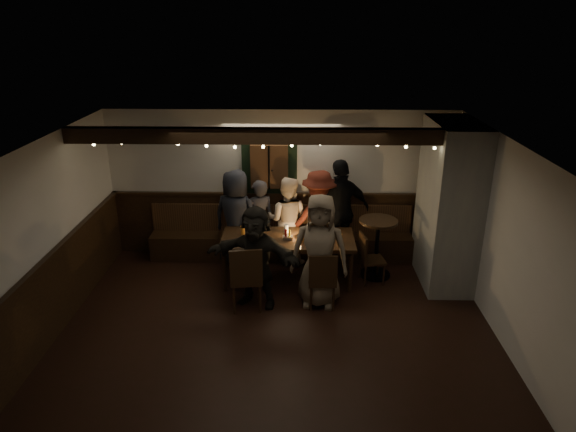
{
  "coord_description": "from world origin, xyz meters",
  "views": [
    {
      "loc": [
        0.29,
        -6.08,
        4.06
      ],
      "look_at": [
        0.14,
        1.6,
        1.05
      ],
      "focal_mm": 32.0,
      "sensor_mm": 36.0,
      "label": 1
    }
  ],
  "objects_px": {
    "chair_end": "(368,256)",
    "person_d": "(319,217)",
    "high_top": "(377,241)",
    "person_c": "(287,220)",
    "person_f": "(256,257)",
    "dining_table": "(288,241)",
    "person_a": "(236,217)",
    "person_e": "(340,212)",
    "person_b": "(259,221)",
    "chair_near_left": "(246,275)",
    "person_g": "(320,251)",
    "chair_near_right": "(322,278)"
  },
  "relations": [
    {
      "from": "chair_end",
      "to": "chair_near_right",
      "type": "bearing_deg",
      "value": -132.93
    },
    {
      "from": "person_a",
      "to": "person_b",
      "type": "xyz_separation_m",
      "value": [
        0.39,
        0.09,
        -0.1
      ]
    },
    {
      "from": "person_a",
      "to": "person_c",
      "type": "height_order",
      "value": "person_a"
    },
    {
      "from": "chair_near_right",
      "to": "person_a",
      "type": "bearing_deg",
      "value": 132.98
    },
    {
      "from": "chair_near_left",
      "to": "high_top",
      "type": "xyz_separation_m",
      "value": [
        2.04,
        1.13,
        0.05
      ]
    },
    {
      "from": "chair_end",
      "to": "person_f",
      "type": "distance_m",
      "value": 1.89
    },
    {
      "from": "dining_table",
      "to": "person_a",
      "type": "relative_size",
      "value": 1.26
    },
    {
      "from": "dining_table",
      "to": "chair_near_left",
      "type": "xyz_separation_m",
      "value": [
        -0.58,
        -0.94,
        -0.12
      ]
    },
    {
      "from": "chair_end",
      "to": "dining_table",
      "type": "bearing_deg",
      "value": 178.24
    },
    {
      "from": "person_f",
      "to": "person_c",
      "type": "bearing_deg",
      "value": 92.14
    },
    {
      "from": "high_top",
      "to": "person_g",
      "type": "height_order",
      "value": "person_g"
    },
    {
      "from": "person_d",
      "to": "person_f",
      "type": "bearing_deg",
      "value": 36.5
    },
    {
      "from": "person_d",
      "to": "person_f",
      "type": "relative_size",
      "value": 1.07
    },
    {
      "from": "person_a",
      "to": "person_e",
      "type": "bearing_deg",
      "value": -158.59
    },
    {
      "from": "dining_table",
      "to": "person_d",
      "type": "xyz_separation_m",
      "value": [
        0.52,
        0.7,
        0.14
      ]
    },
    {
      "from": "person_a",
      "to": "person_d",
      "type": "bearing_deg",
      "value": -160.06
    },
    {
      "from": "chair_end",
      "to": "person_g",
      "type": "distance_m",
      "value": 1.12
    },
    {
      "from": "high_top",
      "to": "person_c",
      "type": "xyz_separation_m",
      "value": [
        -1.48,
        0.56,
        0.14
      ]
    },
    {
      "from": "chair_near_left",
      "to": "person_b",
      "type": "relative_size",
      "value": 0.69
    },
    {
      "from": "chair_end",
      "to": "person_e",
      "type": "relative_size",
      "value": 0.46
    },
    {
      "from": "person_a",
      "to": "chair_end",
      "type": "bearing_deg",
      "value": -179.61
    },
    {
      "from": "chair_near_left",
      "to": "person_g",
      "type": "height_order",
      "value": "person_g"
    },
    {
      "from": "person_e",
      "to": "chair_near_right",
      "type": "bearing_deg",
      "value": 54.74
    },
    {
      "from": "person_c",
      "to": "person_f",
      "type": "relative_size",
      "value": 0.99
    },
    {
      "from": "dining_table",
      "to": "chair_end",
      "type": "relative_size",
      "value": 2.52
    },
    {
      "from": "chair_end",
      "to": "person_d",
      "type": "relative_size",
      "value": 0.5
    },
    {
      "from": "chair_end",
      "to": "person_e",
      "type": "height_order",
      "value": "person_e"
    },
    {
      "from": "high_top",
      "to": "person_b",
      "type": "bearing_deg",
      "value": 164.21
    },
    {
      "from": "dining_table",
      "to": "person_d",
      "type": "relative_size",
      "value": 1.27
    },
    {
      "from": "person_d",
      "to": "person_e",
      "type": "relative_size",
      "value": 0.9
    },
    {
      "from": "chair_end",
      "to": "person_a",
      "type": "xyz_separation_m",
      "value": [
        -2.18,
        0.7,
        0.37
      ]
    },
    {
      "from": "chair_near_right",
      "to": "person_b",
      "type": "distance_m",
      "value": 1.93
    },
    {
      "from": "dining_table",
      "to": "person_f",
      "type": "xyz_separation_m",
      "value": [
        -0.45,
        -0.74,
        0.09
      ]
    },
    {
      "from": "dining_table",
      "to": "person_a",
      "type": "bearing_deg",
      "value": 143.57
    },
    {
      "from": "chair_near_left",
      "to": "chair_end",
      "type": "height_order",
      "value": "chair_near_left"
    },
    {
      "from": "high_top",
      "to": "person_b",
      "type": "height_order",
      "value": "person_b"
    },
    {
      "from": "chair_near_left",
      "to": "person_c",
      "type": "distance_m",
      "value": 1.79
    },
    {
      "from": "person_c",
      "to": "person_f",
      "type": "bearing_deg",
      "value": 87.26
    },
    {
      "from": "chair_end",
      "to": "person_g",
      "type": "relative_size",
      "value": 0.49
    },
    {
      "from": "chair_near_left",
      "to": "person_f",
      "type": "height_order",
      "value": "person_f"
    },
    {
      "from": "person_c",
      "to": "person_g",
      "type": "xyz_separation_m",
      "value": [
        0.5,
        -1.46,
        0.1
      ]
    },
    {
      "from": "person_c",
      "to": "person_d",
      "type": "height_order",
      "value": "person_d"
    },
    {
      "from": "high_top",
      "to": "person_e",
      "type": "bearing_deg",
      "value": 135.37
    },
    {
      "from": "person_f",
      "to": "person_a",
      "type": "bearing_deg",
      "value": 125.9
    },
    {
      "from": "person_f",
      "to": "person_d",
      "type": "bearing_deg",
      "value": 74.33
    },
    {
      "from": "high_top",
      "to": "person_c",
      "type": "distance_m",
      "value": 1.59
    },
    {
      "from": "person_b",
      "to": "person_a",
      "type": "bearing_deg",
      "value": -7.65
    },
    {
      "from": "chair_near_left",
      "to": "person_a",
      "type": "distance_m",
      "value": 1.65
    },
    {
      "from": "chair_near_right",
      "to": "person_a",
      "type": "relative_size",
      "value": 0.54
    },
    {
      "from": "dining_table",
      "to": "person_f",
      "type": "distance_m",
      "value": 0.87
    }
  ]
}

